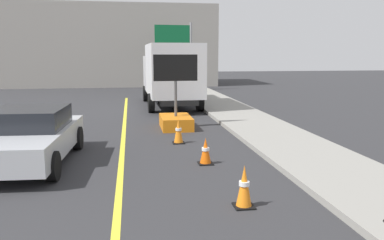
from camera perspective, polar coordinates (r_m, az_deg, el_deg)
The scene contains 10 objects.
sidewalk_curb at distance 8.70m, azimuth 24.24°, elevation -9.10°, with size 2.47×48.00×0.14m, color gray.
lane_center_stripe at distance 7.39m, azimuth -10.66°, elevation -12.23°, with size 0.14×36.00×0.01m, color yellow.
arrow_board_trailer at distance 14.59m, azimuth -2.35°, elevation 0.68°, with size 1.60×1.80×2.70m.
box_truck at distance 20.54m, azimuth -3.09°, elevation 6.80°, with size 2.71×7.12×3.19m.
pickup_car at distance 10.65m, azimuth -22.60°, elevation -2.18°, with size 2.30×4.50×1.38m.
highway_guide_sign at distance 29.62m, azimuth -1.66°, elevation 10.87°, with size 2.78×0.35×5.00m.
far_building_block at distance 36.68m, azimuth -11.36°, elevation 10.38°, with size 17.61×7.93×6.78m, color gray.
traffic_cone_mid_lane at distance 7.21m, azimuth 7.53°, elevation -9.50°, with size 0.36×0.36×0.77m.
traffic_cone_far_lane at distance 9.87m, azimuth 1.97°, elevation -4.51°, with size 0.36×0.36×0.67m.
traffic_cone_curbside at distance 12.14m, azimuth -1.97°, elevation -1.61°, with size 0.36×0.36×0.77m.
Camera 1 is at (0.29, -0.87, 2.72)m, focal length 36.98 mm.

